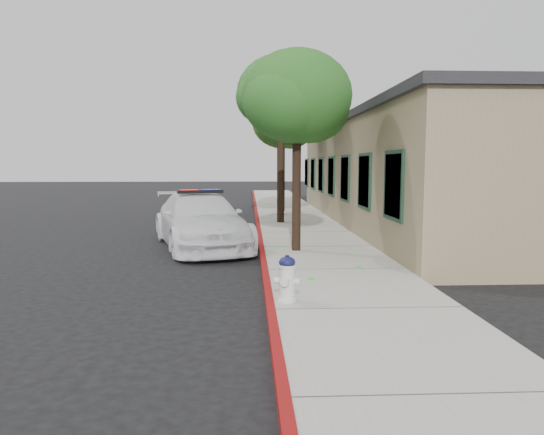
{
  "coord_description": "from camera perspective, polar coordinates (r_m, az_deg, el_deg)",
  "views": [
    {
      "loc": [
        -0.28,
        -10.68,
        2.46
      ],
      "look_at": [
        0.3,
        1.87,
        1.1
      ],
      "focal_mm": 32.65,
      "sensor_mm": 36.0,
      "label": 1
    }
  ],
  "objects": [
    {
      "name": "ground",
      "position": [
        10.96,
        -1.12,
        -6.78
      ],
      "size": [
        120.0,
        120.0,
        0.0
      ],
      "primitive_type": "plane",
      "color": "black",
      "rests_on": "ground"
    },
    {
      "name": "sidewalk",
      "position": [
        14.01,
        5.12,
        -3.64
      ],
      "size": [
        3.2,
        60.0,
        0.15
      ],
      "primitive_type": "cube",
      "color": "#99968B",
      "rests_on": "ground"
    },
    {
      "name": "red_curb",
      "position": [
        13.89,
        -1.2,
        -3.68
      ],
      "size": [
        0.14,
        60.0,
        0.16
      ],
      "primitive_type": "cube",
      "color": "maroon",
      "rests_on": "ground"
    },
    {
      "name": "clapboard_building",
      "position": [
        20.88,
        16.93,
        5.0
      ],
      "size": [
        7.3,
        20.89,
        4.24
      ],
      "color": "#8D785C",
      "rests_on": "ground"
    },
    {
      "name": "police_car",
      "position": [
        14.72,
        -8.24,
        -0.35
      ],
      "size": [
        3.7,
        5.91,
        1.72
      ],
      "rotation": [
        0.0,
        0.0,
        0.29
      ],
      "color": "silver",
      "rests_on": "ground"
    },
    {
      "name": "fire_hydrant",
      "position": [
        8.39,
        1.74,
        -7.01
      ],
      "size": [
        0.45,
        0.39,
        0.79
      ],
      "rotation": [
        0.0,
        0.0,
        -0.28
      ],
      "color": "silver",
      "rests_on": "sidewalk"
    },
    {
      "name": "street_tree_near",
      "position": [
        13.27,
        2.94,
        13.24
      ],
      "size": [
        2.9,
        2.92,
        5.28
      ],
      "rotation": [
        0.0,
        0.0,
        0.23
      ],
      "color": "black",
      "rests_on": "sidewalk"
    },
    {
      "name": "street_tree_mid",
      "position": [
        19.83,
        1.04,
        13.77
      ],
      "size": [
        3.54,
        3.46,
        6.54
      ],
      "rotation": [
        0.0,
        0.0,
        0.09
      ],
      "color": "black",
      "rests_on": "sidewalk"
    },
    {
      "name": "street_tree_far",
      "position": [
        24.47,
        1.31,
        10.57
      ],
      "size": [
        3.01,
        3.02,
        5.57
      ],
      "rotation": [
        0.0,
        0.0,
        0.31
      ],
      "color": "black",
      "rests_on": "sidewalk"
    }
  ]
}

